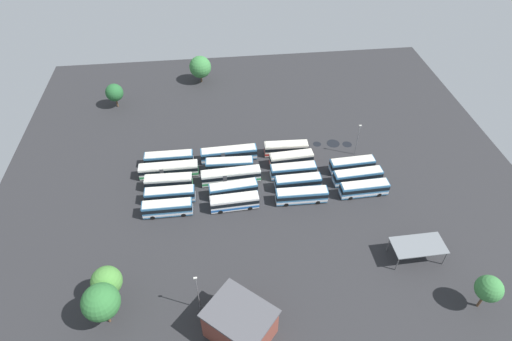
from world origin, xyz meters
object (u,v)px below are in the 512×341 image
bus_row0_slot4 (169,159)px  tree_northwest (114,93)px  bus_row0_slot3 (169,170)px  tree_north_edge (101,302)px  maintenance_shelter (419,246)px  bus_row2_slot0 (302,196)px  bus_row3_slot1 (358,176)px  lamp_post_mid_lot (358,139)px  bus_row1_slot3 (230,165)px  tree_west_edge (489,289)px  bus_row1_slot0 (235,202)px  depot_building (240,323)px  bus_row0_slot2 (169,182)px  bus_row0_slot1 (170,195)px  bus_row2_slot1 (298,182)px  bus_row1_slot2 (231,176)px  bus_row1_slot4 (229,154)px  bus_row3_slot0 (364,189)px  bus_row2_slot4 (286,148)px  tree_south_edge (200,67)px  bus_row1_slot1 (233,189)px  bus_row2_slot3 (291,159)px  bus_row2_slot2 (293,171)px  bus_row0_slot0 (168,208)px  bus_row3_slot2 (352,165)px  lamp_post_far_corner (198,292)px

bus_row0_slot4 → tree_northwest: tree_northwest is taller
bus_row0_slot3 → tree_north_edge: 36.77m
maintenance_shelter → bus_row2_slot0: bearing=137.8°
bus_row0_slot3 → tree_north_edge: tree_north_edge is taller
bus_row3_slot1 → lamp_post_mid_lot: bearing=76.1°
bus_row1_slot3 → tree_west_edge: 57.11m
bus_row1_slot0 → bus_row0_slot4: bearing=132.3°
bus_row0_slot3 → depot_building: (13.15, -40.11, 1.59)m
bus_row0_slot2 → maintenance_shelter: 53.59m
bus_row0_slot1 → tree_northwest: bearing=112.8°
bus_row2_slot1 → bus_row0_slot3: bearing=165.5°
bus_row1_slot2 → bus_row0_slot2: bearing=-178.5°
bus_row0_slot1 → bus_row3_slot1: 42.14m
lamp_post_mid_lot → bus_row0_slot3: bearing=-176.9°
bus_row2_slot1 → bus_row1_slot4: bearing=141.8°
bus_row3_slot0 → tree_northwest: 72.02m
bus_row0_slot3 → bus_row2_slot4: 28.64m
bus_row0_slot4 → maintenance_shelter: bearing=-34.3°
bus_row0_slot3 → tree_north_edge: (-8.76, -35.43, 4.41)m
bus_row2_slot1 → bus_row3_slot1: 13.86m
tree_south_edge → tree_west_edge: (46.52, -81.27, 0.45)m
bus_row1_slot1 → maintenance_shelter: (33.35, -20.66, 1.79)m
bus_row1_slot0 → maintenance_shelter: maintenance_shelter is taller
bus_row2_slot3 → tree_north_edge: bearing=-136.2°
bus_row2_slot0 → bus_row2_slot2: bearing=92.7°
bus_row0_slot0 → tree_south_edge: size_ratio=1.26×
depot_building → lamp_post_mid_lot: size_ratio=1.48×
bus_row2_slot4 → lamp_post_mid_lot: lamp_post_mid_lot is taller
bus_row0_slot0 → tree_north_edge: bearing=-111.0°
tree_south_edge → bus_row1_slot4: bearing=-81.0°
bus_row0_slot2 → bus_row3_slot2: bearing=1.1°
bus_row0_slot4 → bus_row1_slot4: size_ratio=0.84×
tree_northwest → bus_row0_slot4: bearing=-59.7°
bus_row1_slot1 → depot_building: (-1.24, -32.08, 1.59)m
bus_row2_slot0 → bus_row2_slot4: size_ratio=1.05×
tree_west_edge → bus_row1_slot4: bearing=132.7°
tree_south_edge → bus_row2_slot4: bearing=-61.5°
bus_row2_slot2 → bus_row3_slot0: same height
maintenance_shelter → lamp_post_far_corner: bearing=-171.5°
bus_row3_slot2 → lamp_post_mid_lot: lamp_post_mid_lot is taller
bus_row1_slot3 → bus_row2_slot2: size_ratio=1.06×
bus_row2_slot4 → bus_row3_slot1: size_ratio=0.95×
bus_row1_slot2 → bus_row2_slot4: (14.13, 8.25, -0.00)m
bus_row0_slot3 → bus_row1_slot1: bearing=-29.1°
bus_row0_slot3 → bus_row3_slot0: bearing=-14.5°
bus_row0_slot1 → bus_row1_slot4: same height
bus_row3_slot0 → depot_building: (-29.88, -28.95, 1.59)m
bus_row1_slot1 → bus_row1_slot4: 12.14m
bus_row2_slot2 → bus_row3_slot1: size_ratio=0.94×
bus_row3_slot0 → tree_south_edge: tree_south_edge is taller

